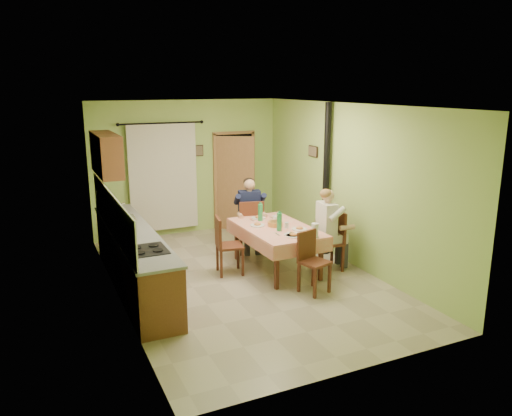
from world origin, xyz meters
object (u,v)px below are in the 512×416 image
chair_left (229,257)px  chair_near (314,274)px  man_right (328,220)px  stove_flue (325,200)px  man_far (250,207)px  chair_far (250,237)px  chair_right (328,253)px  dining_table (276,248)px

chair_left → chair_near: bearing=45.0°
man_right → stove_flue: stove_flue is taller
man_far → chair_far: bearing=-90.0°
stove_flue → man_right: bearing=-119.1°
chair_near → man_right: size_ratio=0.68×
chair_far → man_right: man_right is taller
chair_near → chair_left: bearing=-72.1°
man_right → stove_flue: 0.91m
chair_far → chair_right: (0.84, -1.40, -0.00)m
chair_near → chair_right: (0.73, 0.74, 0.00)m
chair_far → stove_flue: 1.58m
chair_left → stove_flue: stove_flue is taller
man_right → chair_left: bearing=77.1°
stove_flue → chair_near: bearing=-127.2°
chair_far → chair_near: size_ratio=1.08×
chair_near → stove_flue: 2.05m
man_far → stove_flue: stove_flue is taller
chair_near → dining_table: bearing=-103.0°
dining_table → man_right: man_right is taller
man_far → stove_flue: 1.41m
chair_right → chair_left: bearing=77.2°
chair_near → chair_left: 1.55m
chair_far → chair_right: size_ratio=1.00×
man_far → man_right: bearing=-46.0°
chair_right → man_right: (-0.02, 0.00, 0.59)m
dining_table → chair_right: bearing=-25.9°
man_right → stove_flue: size_ratio=0.50×
chair_right → man_far: man_far is taller
chair_near → man_right: man_right is taller
chair_right → stove_flue: (0.42, 0.79, 0.73)m
dining_table → chair_left: chair_left is taller
chair_near → man_far: bearing=-104.1°
dining_table → chair_right: chair_right is taller
chair_near → chair_right: size_ratio=0.92×
man_far → stove_flue: bearing=-12.6°
chair_right → chair_left: size_ratio=1.04×
chair_right → man_far: 1.74m
chair_left → chair_right: bearing=81.9°
stove_flue → dining_table: bearing=-161.2°
chair_far → chair_near: (0.11, -2.13, -0.00)m
dining_table → chair_left: 0.83m
dining_table → man_right: size_ratio=1.32×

